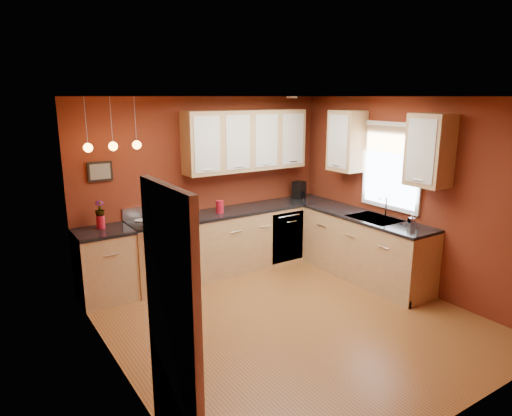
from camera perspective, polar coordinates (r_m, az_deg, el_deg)
floor at (r=5.63m, az=4.27°, el=-13.76°), size 4.20×4.20×0.00m
ceiling at (r=4.99m, az=4.81°, el=13.74°), size 4.00×4.20×0.02m
wall_back at (r=6.90m, az=-6.21°, el=2.85°), size 4.00×0.02×2.60m
wall_front at (r=3.81m, az=24.40°, el=-7.48°), size 4.00×0.02×2.60m
wall_left at (r=4.28m, az=-17.24°, el=-4.53°), size 0.02×4.20×2.60m
wall_right at (r=6.55m, az=18.52°, el=1.62°), size 0.02×4.20×2.60m
base_cabinets_back_left at (r=6.29m, az=-18.30°, el=-6.93°), size 0.70×0.60×0.90m
base_cabinets_back_right at (r=7.21m, az=0.24°, el=-3.56°), size 2.54×0.60×0.90m
base_cabinets_right at (r=6.83m, az=13.44°, el=-4.95°), size 0.60×2.10×0.90m
counter_back_left at (r=6.14m, az=-18.63°, el=-2.82°), size 0.70×0.62×0.04m
counter_back_right at (r=7.08m, az=0.24°, el=0.08°), size 2.54×0.62×0.04m
counter_right at (r=6.69m, az=13.67°, el=-1.14°), size 0.62×2.10×0.04m
gas_range at (r=6.48m, az=-12.08°, el=-5.60°), size 0.76×0.64×1.11m
dishwasher_front at (r=7.19m, az=3.98°, el=-3.64°), size 0.60×0.02×0.80m
sink at (r=6.60m, az=14.62°, el=-1.45°), size 0.50×0.70×0.33m
window at (r=6.65m, az=16.62°, el=5.34°), size 0.06×1.02×1.22m
door_left_wall at (r=3.34m, az=-10.35°, el=-14.55°), size 0.12×0.82×2.05m
upper_cabinets_back at (r=6.95m, az=-1.23°, el=8.42°), size 2.00×0.35×0.90m
upper_cabinets_right at (r=6.52m, az=15.75°, el=7.56°), size 0.35×1.95×0.90m
wall_picture at (r=6.28m, az=-18.92°, el=4.34°), size 0.32×0.03×0.26m
pendant_lights at (r=5.94m, az=-17.44°, el=7.45°), size 0.71×0.11×0.66m
red_canister at (r=6.67m, az=-4.54°, el=0.16°), size 0.12×0.12×0.18m
red_vase at (r=6.21m, az=-18.84°, el=-1.66°), size 0.11×0.11×0.17m
flowers at (r=6.17m, az=-18.96°, el=-0.10°), size 0.13×0.13×0.22m
coffee_maker at (r=7.64m, az=5.44°, el=2.19°), size 0.24×0.24×0.28m
soap_pump at (r=6.30m, az=18.90°, el=-1.43°), size 0.10×0.10×0.17m
dish_towel at (r=6.16m, az=-11.54°, el=-6.24°), size 0.24×0.02×0.33m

